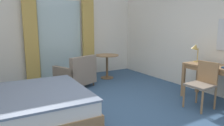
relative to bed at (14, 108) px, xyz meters
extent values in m
cube|color=#38567A|center=(1.49, -0.48, -0.30)|extent=(5.70, 6.77, 0.10)
cube|color=white|center=(1.49, 2.65, 1.05)|extent=(5.30, 0.12, 2.61)
cube|color=white|center=(4.08, -0.48, 1.05)|extent=(0.12, 6.37, 2.61)
cube|color=silver|center=(1.57, 2.57, 0.90)|extent=(1.26, 0.02, 2.30)
cube|color=tan|center=(0.72, 2.47, 0.94)|extent=(0.36, 0.10, 2.39)
cube|color=tan|center=(2.42, 2.47, 0.94)|extent=(0.37, 0.10, 2.39)
cube|color=#9E754C|center=(0.08, 0.00, -0.14)|extent=(2.23, 1.88, 0.22)
cube|color=white|center=(0.08, 0.00, 0.08)|extent=(2.17, 1.83, 0.22)
cube|color=slate|center=(0.44, -0.01, 0.20)|extent=(1.49, 1.84, 0.03)
cube|color=#9E754C|center=(3.62, -1.10, 0.49)|extent=(0.60, 1.24, 0.04)
cube|color=#9E754C|center=(3.62, -1.10, 0.43)|extent=(0.55, 1.18, 0.08)
cube|color=#9E754C|center=(3.86, -0.51, 0.11)|extent=(0.06, 0.06, 0.72)
cube|color=#9E754C|center=(3.35, -0.52, 0.11)|extent=(0.06, 0.06, 0.72)
cube|color=gray|center=(3.07, -1.14, 0.20)|extent=(0.45, 0.44, 0.04)
cube|color=#9E754C|center=(3.27, -1.13, 0.42)|extent=(0.05, 0.40, 0.41)
cylinder|color=#9E754C|center=(2.86, -0.95, -0.04)|extent=(0.04, 0.04, 0.43)
cylinder|color=#9E754C|center=(2.88, -1.34, -0.04)|extent=(0.04, 0.04, 0.43)
cylinder|color=#9E754C|center=(3.26, -0.94, -0.04)|extent=(0.04, 0.04, 0.43)
cylinder|color=#9E754C|center=(3.28, -1.32, -0.04)|extent=(0.04, 0.04, 0.43)
cylinder|color=tan|center=(3.68, -0.59, 0.52)|extent=(0.16, 0.16, 0.02)
cylinder|color=tan|center=(3.68, -0.59, 0.67)|extent=(0.02, 0.02, 0.28)
cone|color=tan|center=(3.65, -0.54, 0.84)|extent=(0.16, 0.17, 0.16)
cube|color=gray|center=(1.56, 1.42, -0.01)|extent=(1.03, 1.02, 0.29)
cube|color=gray|center=(1.68, 1.11, 0.35)|extent=(0.79, 0.40, 0.42)
cube|color=gray|center=(1.88, 1.55, 0.22)|extent=(0.38, 0.76, 0.16)
cube|color=gray|center=(1.23, 1.29, 0.22)|extent=(0.38, 0.76, 0.16)
cylinder|color=#4C3D2D|center=(1.75, 1.85, -0.20)|extent=(0.04, 0.04, 0.10)
cylinder|color=#4C3D2D|center=(1.12, 1.60, -0.20)|extent=(0.04, 0.04, 0.10)
cylinder|color=#4C3D2D|center=(1.99, 1.24, -0.20)|extent=(0.04, 0.04, 0.10)
cylinder|color=#4C3D2D|center=(1.36, 0.99, -0.20)|extent=(0.04, 0.04, 0.10)
cylinder|color=#9E754C|center=(2.69, 1.75, 0.44)|extent=(0.69, 0.69, 0.03)
cylinder|color=brown|center=(2.69, 1.75, 0.09)|extent=(0.07, 0.07, 0.68)
cylinder|color=brown|center=(2.69, 1.75, -0.24)|extent=(0.38, 0.38, 0.02)
camera|label=1|loc=(-0.20, -3.41, 1.27)|focal=32.27mm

